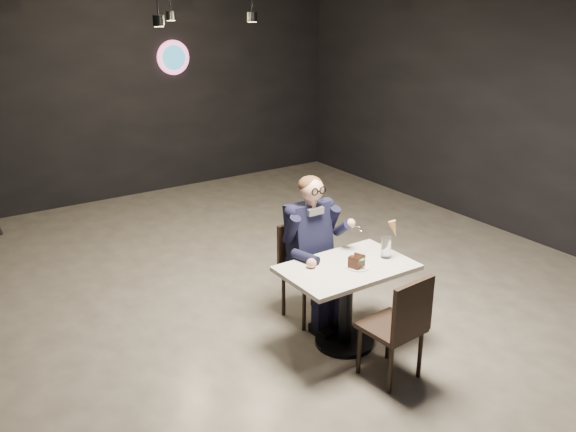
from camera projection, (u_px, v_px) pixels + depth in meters
floor at (299, 318)px, 5.80m from camera, size 9.00×9.00×0.00m
wall_sign at (173, 57)px, 9.01m from camera, size 0.50×0.06×0.50m
main_table at (346, 305)px, 5.25m from camera, size 1.10×0.70×0.75m
chair_far at (309, 273)px, 5.65m from camera, size 0.42×0.46×0.92m
chair_near at (391, 325)px, 4.78m from camera, size 0.45×0.49×0.92m
seated_man at (309, 248)px, 5.56m from camera, size 0.60×0.80×1.44m
dessert_plate at (357, 267)px, 5.10m from camera, size 0.20×0.20×0.01m
cake_slice at (356, 262)px, 5.07m from camera, size 0.15×0.13×0.09m
mint_leaf at (361, 260)px, 5.02m from camera, size 0.07×0.04×0.01m
sundae_glass at (386, 247)px, 5.26m from camera, size 0.08×0.08×0.19m
wafer_cone at (394, 229)px, 5.23m from camera, size 0.09×0.09×0.14m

